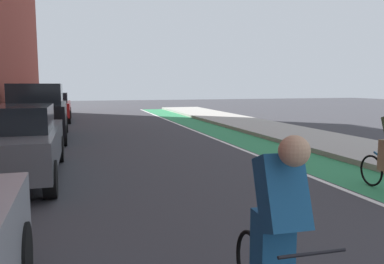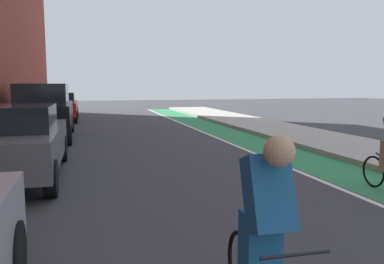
{
  "view_description": "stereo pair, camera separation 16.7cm",
  "coord_description": "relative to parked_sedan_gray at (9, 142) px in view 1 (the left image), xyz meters",
  "views": [
    {
      "loc": [
        -1.98,
        2.2,
        1.94
      ],
      "look_at": [
        0.02,
        8.97,
        1.07
      ],
      "focal_mm": 35.98,
      "sensor_mm": 36.0,
      "label": 1
    },
    {
      "loc": [
        -1.82,
        2.16,
        1.94
      ],
      "look_at": [
        0.02,
        8.97,
        1.07
      ],
      "focal_mm": 35.98,
      "sensor_mm": 36.0,
      "label": 2
    }
  ],
  "objects": [
    {
      "name": "parked_sedan_gray",
      "position": [
        0.0,
        0.0,
        0.0
      ],
      "size": [
        1.95,
        4.37,
        1.53
      ],
      "color": "#595B60",
      "rests_on": "ground"
    },
    {
      "name": "ground_plane",
      "position": [
        3.36,
        2.57,
        -0.79
      ],
      "size": [
        75.74,
        75.74,
        0.0
      ],
      "primitive_type": "plane",
      "color": "#38383D"
    },
    {
      "name": "bike_lane_paint",
      "position": [
        6.96,
        4.57,
        -0.78
      ],
      "size": [
        1.6,
        34.43,
        0.0
      ],
      "primitive_type": "cube",
      "color": "#2D8451",
      "rests_on": "ground"
    },
    {
      "name": "sidewalk_right",
      "position": [
        9.23,
        4.57,
        -0.72
      ],
      "size": [
        2.94,
        34.43,
        0.14
      ],
      "primitive_type": "cube",
      "color": "#A8A59E",
      "rests_on": "ground"
    },
    {
      "name": "parked_sedan_red",
      "position": [
        0.0,
        13.15,
        -0.0
      ],
      "size": [
        1.94,
        4.33,
        1.53
      ],
      "color": "red",
      "rests_on": "ground"
    },
    {
      "name": "parked_suv_black",
      "position": [
        0.0,
        6.08,
        0.23
      ],
      "size": [
        1.98,
        4.75,
        1.98
      ],
      "color": "black",
      "rests_on": "ground"
    },
    {
      "name": "cyclist_lead",
      "position": [
        2.79,
        -5.96,
        0.02
      ],
      "size": [
        0.48,
        1.69,
        1.6
      ],
      "color": "black",
      "rests_on": "ground"
    },
    {
      "name": "lane_divider_stripe",
      "position": [
        6.06,
        4.57,
        -0.78
      ],
      "size": [
        0.12,
        34.43,
        0.0
      ],
      "primitive_type": "cube",
      "color": "white",
      "rests_on": "ground"
    }
  ]
}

